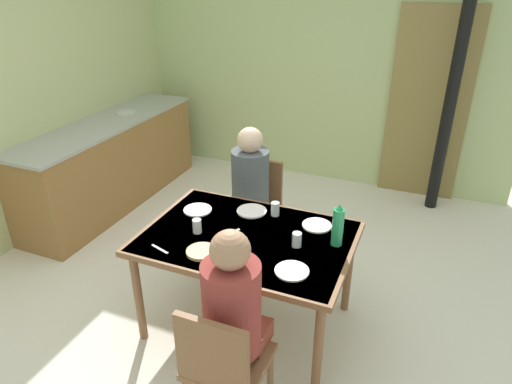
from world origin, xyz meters
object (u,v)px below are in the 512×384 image
object	(u,v)px
kitchen_counter	(111,163)
chair_far_diner	(256,204)
water_bottle_green_near	(338,226)
dining_table	(247,245)
chair_near_diner	(223,365)
person_near_diner	(233,305)
serving_bowl_center	(240,263)
person_far_diner	(250,181)

from	to	relation	value
kitchen_counter	chair_far_diner	xyz separation A→B (m)	(1.81, -0.36, 0.05)
water_bottle_green_near	dining_table	bearing A→B (deg)	-167.76
chair_near_diner	person_near_diner	xyz separation A→B (m)	(-0.00, 0.14, 0.28)
water_bottle_green_near	serving_bowl_center	size ratio (longest dim) A/B	1.68
dining_table	serving_bowl_center	bearing A→B (deg)	-73.45
kitchen_counter	dining_table	size ratio (longest dim) A/B	1.69
kitchen_counter	chair_far_diner	size ratio (longest dim) A/B	2.66
kitchen_counter	person_near_diner	bearing A→B (deg)	-39.35
person_far_diner	chair_near_diner	bearing A→B (deg)	108.16
serving_bowl_center	person_far_diner	bearing A→B (deg)	110.19
kitchen_counter	chair_near_diner	size ratio (longest dim) A/B	2.66
person_near_diner	kitchen_counter	bearing A→B (deg)	140.65
water_bottle_green_near	serving_bowl_center	bearing A→B (deg)	-135.33
chair_far_diner	person_far_diner	world-z (taller)	person_far_diner
dining_table	chair_near_diner	world-z (taller)	chair_near_diner
chair_far_diner	serving_bowl_center	size ratio (longest dim) A/B	5.12
kitchen_counter	chair_near_diner	xyz separation A→B (m)	(2.31, -2.03, 0.05)
kitchen_counter	person_near_diner	distance (m)	3.00
chair_far_diner	chair_near_diner	bearing A→B (deg)	106.76
dining_table	person_near_diner	bearing A→B (deg)	-72.34
dining_table	serving_bowl_center	xyz separation A→B (m)	(0.10, -0.34, 0.10)
dining_table	water_bottle_green_near	world-z (taller)	water_bottle_green_near
person_near_diner	water_bottle_green_near	size ratio (longest dim) A/B	2.70
person_near_diner	serving_bowl_center	xyz separation A→B (m)	(-0.12, 0.36, -0.02)
chair_far_diner	water_bottle_green_near	distance (m)	1.16
water_bottle_green_near	person_far_diner	bearing A→B (deg)	145.69
kitchen_counter	serving_bowl_center	size ratio (longest dim) A/B	13.59
chair_near_diner	water_bottle_green_near	size ratio (longest dim) A/B	3.05
kitchen_counter	serving_bowl_center	bearing A→B (deg)	-35.01
dining_table	person_far_diner	bearing A→B (deg)	111.88
person_near_diner	serving_bowl_center	world-z (taller)	person_near_diner
person_far_diner	kitchen_counter	bearing A→B (deg)	-15.47
dining_table	chair_near_diner	xyz separation A→B (m)	(0.22, -0.83, -0.17)
person_far_diner	water_bottle_green_near	distance (m)	1.02
person_near_diner	person_far_diner	xyz separation A→B (m)	(-0.50, 1.39, 0.00)
chair_far_diner	kitchen_counter	bearing A→B (deg)	-11.38
dining_table	serving_bowl_center	world-z (taller)	serving_bowl_center
person_far_diner	chair_far_diner	bearing A→B (deg)	-90.00
person_near_diner	person_far_diner	distance (m)	1.48
dining_table	person_far_diner	distance (m)	0.76
chair_far_diner	person_near_diner	world-z (taller)	person_near_diner
person_far_diner	person_near_diner	bearing A→B (deg)	109.80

